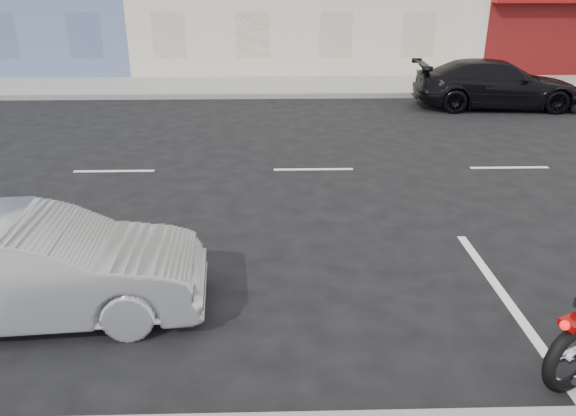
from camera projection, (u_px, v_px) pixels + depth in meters
name	position (u px, v px, depth m)	size (l,w,h in m)	color
ground	(412.00, 169.00, 11.37)	(120.00, 120.00, 0.00)	black
sidewalk_far	(209.00, 87.00, 19.24)	(80.00, 3.40, 0.15)	gray
curb_far	(203.00, 96.00, 17.67)	(80.00, 0.12, 0.16)	gray
sedan_silver	(35.00, 268.00, 6.25)	(1.31, 3.75, 1.23)	#979A9E
car_far	(496.00, 84.00, 16.31)	(1.92, 4.73, 1.37)	black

